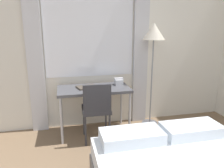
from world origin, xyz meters
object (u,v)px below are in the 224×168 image
(desk, at_px, (94,92))
(standing_lamp, at_px, (154,39))
(telephone, at_px, (119,82))
(desk_chair, at_px, (96,107))
(book, at_px, (87,87))

(desk, xyz_separation_m, standing_lamp, (0.98, 0.09, 0.77))
(desk, distance_m, telephone, 0.44)
(desk, bearing_deg, telephone, 13.19)
(standing_lamp, height_order, telephone, standing_lamp)
(standing_lamp, bearing_deg, desk, -174.55)
(desk_chair, bearing_deg, desk, 90.85)
(desk, distance_m, standing_lamp, 1.25)
(desk, xyz_separation_m, telephone, (0.41, 0.10, 0.12))
(desk_chair, relative_size, telephone, 6.31)
(desk_chair, distance_m, standing_lamp, 1.40)
(telephone, bearing_deg, desk_chair, -138.28)
(standing_lamp, distance_m, telephone, 0.86)
(desk, xyz_separation_m, book, (-0.10, 0.02, 0.08))
(telephone, distance_m, book, 0.52)
(desk_chair, xyz_separation_m, book, (-0.09, 0.30, 0.23))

